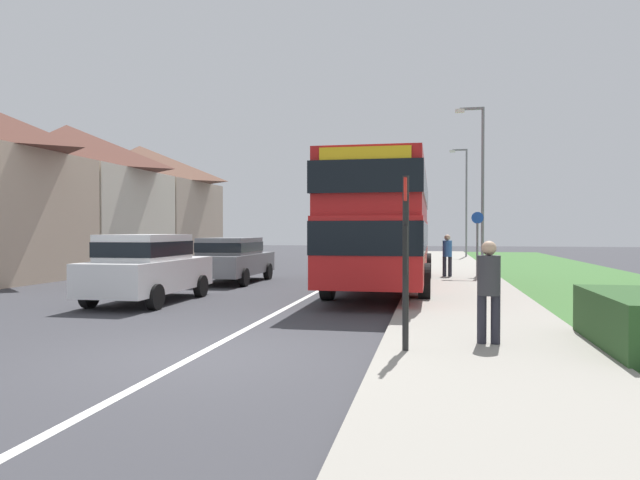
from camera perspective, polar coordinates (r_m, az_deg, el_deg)
The scene contains 14 objects.
ground_plane at distance 8.61m, azimuth -12.43°, elevation -11.31°, with size 120.00×120.00×0.00m, color #38383D.
lane_marking_centre at distance 16.17m, azimuth -0.94°, elevation -5.51°, with size 0.14×60.00×0.01m, color silver.
pavement_near_side at distance 13.84m, azimuth 14.60°, elevation -6.40°, with size 3.20×68.00×0.12m, color gray.
roadside_hedge at distance 9.60m, azimuth 29.06°, elevation -7.41°, with size 1.10×2.84×0.90m, color #2D5128.
double_decker_bus at distance 17.71m, azimuth 6.49°, elevation 1.98°, with size 2.80×10.79×3.70m.
parked_car_white at distance 15.08m, azimuth -16.84°, elevation -2.44°, with size 1.88×4.23×1.72m.
parked_car_grey at distance 20.19m, azimuth -8.81°, elevation -1.76°, with size 1.98×4.39×1.57m.
pedestrian_at_stop at distance 8.98m, azimuth 16.50°, elevation -4.51°, with size 0.34×0.34×1.67m.
pedestrian_walking_away at distance 21.70m, azimuth 12.59°, elevation -1.30°, with size 0.34×0.34×1.67m.
bus_stop_sign at distance 8.19m, azimuth 8.55°, elevation -1.05°, with size 0.09×0.52×2.60m.
cycle_route_sign at distance 22.20m, azimuth 15.44°, elevation -0.10°, with size 0.44×0.08×2.52m.
street_lamp_mid at distance 23.80m, azimuth 15.66°, elevation 5.96°, with size 1.14×0.20×6.75m.
street_lamp_far at distance 38.45m, azimuth 14.25°, elevation 4.34°, with size 1.14×0.20×7.12m.
house_terrace_far_side at distance 29.70m, azimuth -23.94°, elevation 3.95°, with size 7.84×20.45×6.83m.
Camera 1 is at (3.38, -7.71, 1.83)m, focal length 32.05 mm.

